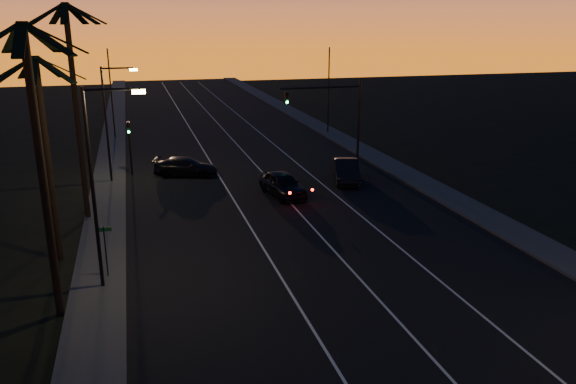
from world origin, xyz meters
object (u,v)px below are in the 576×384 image
object	(u,v)px
signal_mast	(333,105)
cross_car	(186,167)
lead_car	(282,184)
right_car	(346,171)

from	to	relation	value
signal_mast	cross_car	xyz separation A→B (m)	(-12.57, -1.55, -4.05)
signal_mast	lead_car	xyz separation A→B (m)	(-6.70, -8.56, -3.96)
right_car	lead_car	bearing A→B (deg)	-158.25
right_car	cross_car	world-z (taller)	right_car
lead_car	right_car	size ratio (longest dim) A/B	1.05
lead_car	right_car	distance (m)	5.95
signal_mast	right_car	bearing A→B (deg)	-100.48
lead_car	right_car	xyz separation A→B (m)	(5.53, 2.21, 0.01)
cross_car	signal_mast	bearing A→B (deg)	7.03
cross_car	lead_car	bearing A→B (deg)	-50.05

